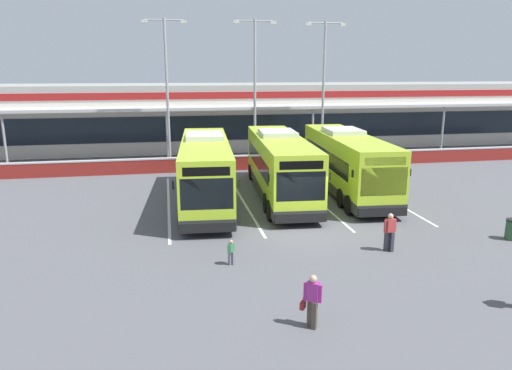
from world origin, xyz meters
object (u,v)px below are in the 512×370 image
coach_bus_left_centre (280,166)px  lamp_post_east (324,83)px  lamp_post_west (167,84)px  lamp_post_centre (255,84)px  pedestrian_in_dark_coat (390,231)px  coach_bus_centre (346,163)px  litter_bin (512,229)px  coach_bus_leftmost (206,171)px  pedestrian_child (231,251)px  pedestrian_with_handbag (312,300)px

coach_bus_left_centre → lamp_post_east: (6.00, 10.29, 4.50)m
lamp_post_west → lamp_post_centre: (6.61, -0.59, 0.00)m
pedestrian_in_dark_coat → lamp_post_west: bearing=113.6°
lamp_post_centre → lamp_post_east: bearing=5.5°
coach_bus_left_centre → coach_bus_centre: 4.21m
lamp_post_centre → coach_bus_left_centre: bearing=-92.0°
coach_bus_left_centre → litter_bin: bearing=-47.7°
coach_bus_leftmost → pedestrian_child: coach_bus_leftmost is taller
pedestrian_child → lamp_post_east: bearing=62.9°
pedestrian_with_handbag → pedestrian_child: (-1.67, 4.90, -0.32)m
pedestrian_with_handbag → lamp_post_west: (-3.75, 24.86, 5.43)m
pedestrian_in_dark_coat → lamp_post_west: lamp_post_west is taller
coach_bus_leftmost → lamp_post_centre: bearing=65.4°
coach_bus_centre → pedestrian_with_handbag: 16.22m
coach_bus_leftmost → lamp_post_west: size_ratio=1.12×
coach_bus_left_centre → litter_bin: (8.31, -9.14, -1.32)m
coach_bus_centre → lamp_post_east: size_ratio=1.12×
pedestrian_in_dark_coat → lamp_post_east: (3.63, 19.72, 5.42)m
pedestrian_in_dark_coat → lamp_post_centre: size_ratio=0.15×
pedestrian_child → litter_bin: (12.51, 0.48, -0.07)m
coach_bus_centre → lamp_post_west: lamp_post_west is taller
lamp_post_east → coach_bus_centre: bearing=-100.1°
coach_bus_centre → pedestrian_in_dark_coat: coach_bus_centre is taller
coach_bus_left_centre → coach_bus_centre: same height
coach_bus_leftmost → coach_bus_left_centre: bearing=7.6°
coach_bus_centre → coach_bus_left_centre: bearing=-177.4°
coach_bus_leftmost → lamp_post_centre: (4.73, 10.32, 4.50)m
lamp_post_west → pedestrian_in_dark_coat: bearing=-66.4°
pedestrian_child → litter_bin: size_ratio=1.08×
pedestrian_child → litter_bin: 12.52m
coach_bus_leftmost → lamp_post_west: bearing=99.8°
pedestrian_with_handbag → pedestrian_child: 5.19m
lamp_post_centre → litter_bin: (7.97, -18.88, -5.82)m
coach_bus_leftmost → pedestrian_in_dark_coat: size_ratio=7.59×
coach_bus_left_centre → pedestrian_in_dark_coat: size_ratio=7.59×
pedestrian_in_dark_coat → litter_bin: 5.96m
coach_bus_centre → pedestrian_in_dark_coat: 9.84m
lamp_post_west → pedestrian_with_handbag: bearing=-81.4°
pedestrian_with_handbag → lamp_post_east: bearing=71.0°
coach_bus_leftmost → pedestrian_in_dark_coat: (6.77, -8.84, -0.91)m
pedestrian_with_handbag → lamp_post_east: size_ratio=0.15×
pedestrian_with_handbag → lamp_post_east: lamp_post_east is taller
pedestrian_in_dark_coat → lamp_post_centre: 20.02m
coach_bus_left_centre → lamp_post_west: bearing=121.3°
coach_bus_centre → lamp_post_east: bearing=79.9°
pedestrian_in_dark_coat → lamp_post_west: 22.24m
pedestrian_in_dark_coat → pedestrian_child: 6.59m
pedestrian_in_dark_coat → lamp_post_west: (-8.65, 19.76, 5.42)m
coach_bus_leftmost → lamp_post_west: lamp_post_west is taller
coach_bus_centre → lamp_post_east: lamp_post_east is taller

